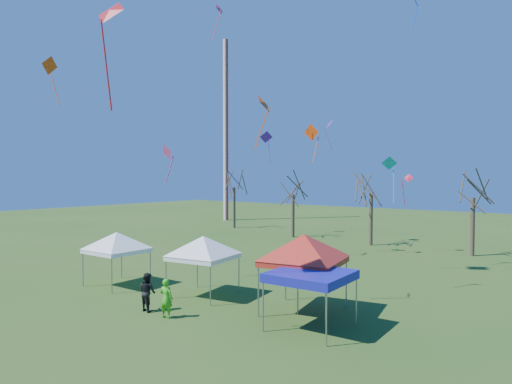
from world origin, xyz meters
The scene contains 23 objects.
ground centered at (0.00, 0.00, 0.00)m, with size 140.00×140.00×0.00m, color #284C18.
radio_mast centered at (-28.00, 34.00, 12.50)m, with size 0.70×0.70×25.00m, color silver.
tree_0 centered at (-20.85, 27.38, 6.49)m, with size 3.83×3.83×8.44m.
tree_1 centered at (-10.77, 24.65, 5.79)m, with size 3.42×3.42×7.54m.
tree_2 centered at (-2.37, 24.38, 6.29)m, with size 3.71×3.71×8.18m.
tree_3 centered at (6.03, 24.04, 6.08)m, with size 3.59×3.59×7.91m.
tent_white_west centered at (-7.55, 1.63, 2.79)m, with size 3.92×3.92×3.46m.
tent_white_mid centered at (-2.10, 2.95, 2.87)m, with size 3.98×3.98×3.55m.
tent_red centered at (3.45, 3.69, 3.29)m, with size 4.54×4.54×4.08m.
tent_blue centered at (4.85, 1.94, 2.13)m, with size 3.08×3.08×2.31m.
person_dark centered at (-2.30, -0.47, 0.87)m, with size 0.85×0.66×1.74m, color black.
person_green centered at (-0.82, -0.65, 0.85)m, with size 0.62×0.41×1.71m, color green.
kite_7 centered at (-8.81, 11.62, 18.44)m, with size 0.79×1.00×2.74m.
kite_22 centered at (1.58, 22.40, 5.88)m, with size 0.79×0.81×2.56m.
kite_1 centered at (-6.33, 4.32, 7.54)m, with size 1.16×0.78×2.41m.
kite_11 centered at (-4.12, 17.08, 9.52)m, with size 1.38×0.81×3.03m.
kite_18 centered at (6.51, 9.10, 14.65)m, with size 0.39×0.69×1.69m.
kite_27 centered at (1.50, 3.33, 9.48)m, with size 0.97×1.24×2.65m.
kite_13 centered at (-5.89, 23.09, 10.83)m, with size 1.33×1.39×2.85m.
kite_14 centered at (-16.93, 2.89, 13.85)m, with size 0.96×1.41×3.56m.
kite_2 centered at (-14.32, 24.91, 10.23)m, with size 1.54×1.63×3.47m.
kite_17 centered at (5.00, 9.76, 6.76)m, with size 0.94×0.76×2.50m.
kite_5 centered at (0.12, -3.96, 11.90)m, with size 1.35×1.03×3.97m.
Camera 1 is at (14.17, -13.71, 6.13)m, focal length 32.00 mm.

